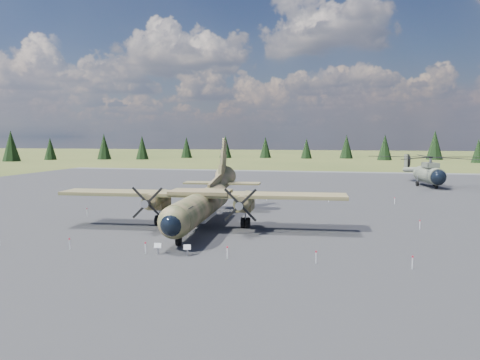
# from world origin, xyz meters

# --- Properties ---
(ground) EXTENTS (500.00, 500.00, 0.00)m
(ground) POSITION_xyz_m (0.00, 0.00, 0.00)
(ground) COLOR brown
(ground) RESTS_ON ground
(apron) EXTENTS (120.00, 120.00, 0.04)m
(apron) POSITION_xyz_m (0.00, 10.00, 0.00)
(apron) COLOR #58595D
(apron) RESTS_ON ground
(transport_plane) EXTENTS (26.27, 23.82, 8.65)m
(transport_plane) POSITION_xyz_m (-3.03, -2.53, 2.49)
(transport_plane) COLOR #394424
(transport_plane) RESTS_ON ground
(helicopter_near) EXTENTS (23.43, 25.20, 5.10)m
(helicopter_near) POSITION_xyz_m (23.67, 38.04, 3.61)
(helicopter_near) COLOR #66685B
(helicopter_near) RESTS_ON ground
(info_placard_left) EXTENTS (0.54, 0.30, 0.80)m
(info_placard_left) POSITION_xyz_m (-3.12, -13.36, 0.53)
(info_placard_left) COLOR gray
(info_placard_left) RESTS_ON ground
(info_placard_right) EXTENTS (0.56, 0.38, 0.81)m
(info_placard_right) POSITION_xyz_m (-0.91, -13.41, 0.54)
(info_placard_right) COLOR gray
(info_placard_right) RESTS_ON ground
(barrier_fence) EXTENTS (33.12, 29.62, 0.85)m
(barrier_fence) POSITION_xyz_m (-0.46, -0.08, 0.51)
(barrier_fence) COLOR silver
(barrier_fence) RESTS_ON ground
(treeline) EXTENTS (286.51, 286.70, 10.97)m
(treeline) POSITION_xyz_m (1.34, 0.25, 4.78)
(treeline) COLOR black
(treeline) RESTS_ON ground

